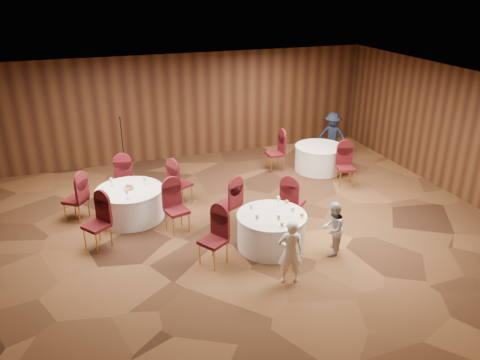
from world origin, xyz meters
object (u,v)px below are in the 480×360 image
object	(u,v)px
table_main	(271,230)
woman_b	(333,229)
table_left	(131,203)
woman_a	(290,252)
table_right	(319,158)
man_c	(332,135)
mic_stand	(124,158)

from	to	relation	value
table_main	woman_b	distance (m)	1.26
table_left	woman_a	world-z (taller)	woman_a
table_main	table_left	world-z (taller)	same
table_main	table_right	size ratio (longest dim) A/B	1.02
woman_b	man_c	distance (m)	5.80
woman_b	man_c	size ratio (longest dim) A/B	0.81
table_main	man_c	world-z (taller)	man_c
man_c	woman_b	bearing A→B (deg)	-74.74
table_right	woman_b	size ratio (longest dim) A/B	1.23
table_right	woman_a	bearing A→B (deg)	-123.52
table_right	man_c	world-z (taller)	man_c
table_right	woman_a	size ratio (longest dim) A/B	1.11
woman_a	woman_b	xyz separation A→B (m)	(1.22, 0.59, -0.06)
man_c	woman_a	bearing A→B (deg)	-81.08
table_left	table_right	size ratio (longest dim) A/B	1.09
table_left	mic_stand	bearing A→B (deg)	86.37
mic_stand	table_right	bearing A→B (deg)	-15.73
table_right	woman_b	bearing A→B (deg)	-114.94
woman_a	table_left	bearing A→B (deg)	-42.22
table_main	woman_b	xyz separation A→B (m)	(1.04, -0.68, 0.20)
woman_b	mic_stand	bearing A→B (deg)	-107.46
mic_stand	man_c	world-z (taller)	mic_stand
man_c	table_main	bearing A→B (deg)	-86.98
table_right	mic_stand	xyz separation A→B (m)	(-5.42, 1.53, 0.13)
woman_a	man_c	world-z (taller)	man_c
table_main	table_right	xyz separation A→B (m)	(2.99, 3.50, 0.00)
table_left	table_right	xyz separation A→B (m)	(5.60, 1.23, 0.00)
table_main	man_c	bearing A→B (deg)	48.33
woman_b	man_c	bearing A→B (deg)	-168.28
table_left	woman_a	bearing A→B (deg)	-55.45
table_main	mic_stand	xyz separation A→B (m)	(-2.43, 5.03, 0.13)
table_main	woman_a	xyz separation A→B (m)	(-0.17, -1.27, 0.26)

